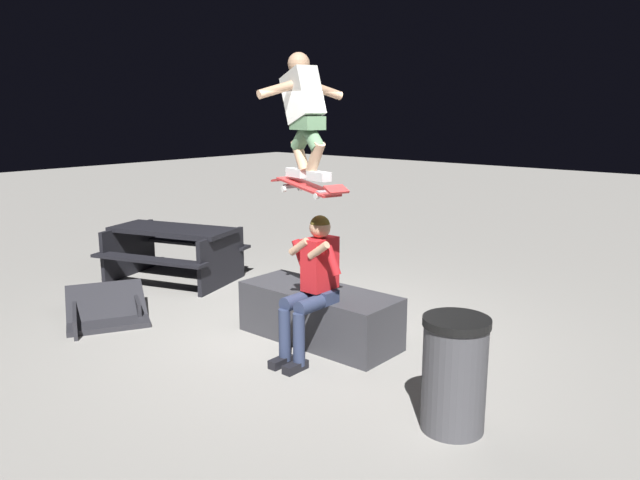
% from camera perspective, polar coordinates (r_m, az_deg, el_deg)
% --- Properties ---
extents(ground_plane, '(40.00, 40.00, 0.00)m').
position_cam_1_polar(ground_plane, '(6.53, -1.42, -8.89)').
color(ground_plane, gray).
extents(ledge_box_main, '(1.70, 0.67, 0.54)m').
position_cam_1_polar(ledge_box_main, '(6.33, -0.09, -6.99)').
color(ledge_box_main, '#38383D').
rests_on(ledge_box_main, ground).
extents(person_sitting_on_ledge, '(0.59, 0.75, 1.37)m').
position_cam_1_polar(person_sitting_on_ledge, '(5.73, -0.72, -3.74)').
color(person_sitting_on_ledge, '#2D3856').
rests_on(person_sitting_on_ledge, ground).
extents(skateboard, '(1.04, 0.47, 0.13)m').
position_cam_1_polar(skateboard, '(5.60, -1.15, 5.01)').
color(skateboard, '#B72D2D').
extents(skater_airborne, '(0.64, 0.87, 1.12)m').
position_cam_1_polar(skater_airborne, '(5.61, -1.50, 12.05)').
color(skater_airborne, white).
extents(kicker_ramp, '(1.25, 1.21, 0.42)m').
position_cam_1_polar(kicker_ramp, '(7.41, -19.26, -6.47)').
color(kicker_ramp, '#28282D').
rests_on(kicker_ramp, ground).
extents(picnic_table_back, '(2.03, 1.80, 0.75)m').
position_cam_1_polar(picnic_table_back, '(8.68, -13.55, -0.49)').
color(picnic_table_back, black).
rests_on(picnic_table_back, ground).
extents(trash_bin, '(0.49, 0.49, 0.87)m').
position_cam_1_polar(trash_bin, '(4.70, 12.42, -12.10)').
color(trash_bin, '#47474C').
rests_on(trash_bin, ground).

